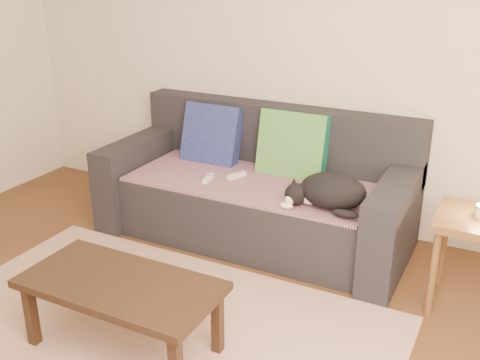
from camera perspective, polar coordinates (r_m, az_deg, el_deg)
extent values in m
cube|color=beige|center=(4.03, 4.69, 13.87)|extent=(4.50, 0.04, 2.60)
cube|color=#232328|center=(3.89, 1.36, -3.11)|extent=(1.70, 0.78, 0.42)
cube|color=#232328|center=(4.08, 3.87, 4.56)|extent=(2.10, 0.18, 0.45)
cube|color=#232328|center=(4.32, -10.04, 0.41)|extent=(0.20, 0.90, 0.60)
cube|color=#232328|center=(3.58, 15.22, -4.56)|extent=(0.20, 0.90, 0.60)
cube|color=#402648|center=(3.79, 1.26, -0.19)|extent=(1.66, 0.74, 0.02)
cube|color=#101148|center=(4.14, -2.89, 4.63)|extent=(0.44, 0.23, 0.45)
cube|color=#0E5C4B|center=(3.88, 5.36, 3.38)|extent=(0.48, 0.22, 0.49)
ellipsoid|color=black|center=(3.38, 9.42, -1.09)|extent=(0.47, 0.40, 0.21)
sphere|color=black|center=(3.39, 5.72, -1.44)|extent=(0.17, 0.17, 0.14)
sphere|color=white|center=(3.36, 5.06, -2.04)|extent=(0.07, 0.07, 0.06)
ellipsoid|color=black|center=(3.25, 10.67, -3.39)|extent=(0.17, 0.09, 0.05)
cube|color=white|center=(3.78, -3.23, 0.15)|extent=(0.06, 0.15, 0.03)
cube|color=white|center=(3.83, -0.36, 0.45)|extent=(0.08, 0.15, 0.03)
cube|color=brown|center=(3.25, 23.16, -3.86)|extent=(0.44, 0.44, 0.04)
cylinder|color=brown|center=(3.23, 19.01, -9.00)|extent=(0.04, 0.04, 0.51)
cylinder|color=brown|center=(3.54, 19.94, -6.32)|extent=(0.04, 0.04, 0.51)
cube|color=tan|center=(3.01, -10.44, -16.21)|extent=(2.50, 1.80, 0.01)
cube|color=black|center=(2.80, -12.05, -10.37)|extent=(0.97, 0.49, 0.04)
cube|color=black|center=(3.06, -20.43, -12.75)|extent=(0.05, 0.05, 0.35)
cube|color=black|center=(3.27, -15.71, -9.76)|extent=(0.05, 0.05, 0.35)
cube|color=black|center=(2.83, -2.30, -14.27)|extent=(0.05, 0.05, 0.35)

